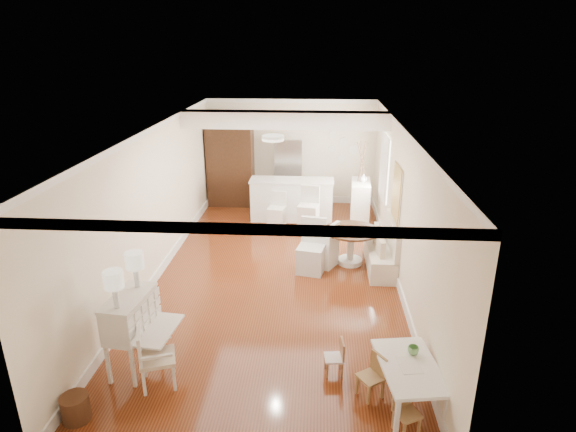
# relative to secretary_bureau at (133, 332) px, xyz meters

# --- Properties ---
(room) EXTENTS (9.00, 9.04, 2.82)m
(room) POSITION_rel_secretary_bureau_xyz_m (1.74, 3.16, 1.43)
(room) COLOR brown
(room) RESTS_ON ground
(secretary_bureau) EXTENTS (0.95, 0.97, 1.10)m
(secretary_bureau) POSITION_rel_secretary_bureau_xyz_m (0.00, 0.00, 0.00)
(secretary_bureau) COLOR silver
(secretary_bureau) RESTS_ON ground
(gustavian_armchair) EXTENTS (0.61, 0.61, 0.83)m
(gustavian_armchair) POSITION_rel_secretary_bureau_xyz_m (0.43, -0.32, -0.14)
(gustavian_armchair) COLOR silver
(gustavian_armchair) RESTS_ON ground
(wicker_basket) EXTENTS (0.43, 0.43, 0.33)m
(wicker_basket) POSITION_rel_secretary_bureau_xyz_m (-0.35, -1.01, -0.39)
(wicker_basket) COLOR #4D2B18
(wicker_basket) RESTS_ON ground
(kids_table) EXTENTS (0.84, 1.22, 0.56)m
(kids_table) POSITION_rel_secretary_bureau_xyz_m (3.60, -0.48, -0.27)
(kids_table) COLOR white
(kids_table) RESTS_ON ground
(kids_chair_a) EXTENTS (0.39, 0.39, 0.59)m
(kids_chair_a) POSITION_rel_secretary_bureau_xyz_m (3.16, -0.38, -0.26)
(kids_chair_a) COLOR #A07948
(kids_chair_a) RESTS_ON ground
(kids_chair_b) EXTENTS (0.28, 0.28, 0.52)m
(kids_chair_b) POSITION_rel_secretary_bureau_xyz_m (2.71, 0.03, -0.29)
(kids_chair_b) COLOR #956743
(kids_chair_b) RESTS_ON ground
(kids_chair_c) EXTENTS (0.35, 0.35, 0.54)m
(kids_chair_c) POSITION_rel_secretary_bureau_xyz_m (3.52, -0.95, -0.28)
(kids_chair_c) COLOR #A17649
(kids_chair_c) RESTS_ON ground
(banquette) EXTENTS (0.52, 1.60, 0.98)m
(banquette) POSITION_rel_secretary_bureau_xyz_m (3.69, 3.34, -0.06)
(banquette) COLOR silver
(banquette) RESTS_ON ground
(dining_table) EXTENTS (1.40, 1.40, 0.73)m
(dining_table) POSITION_rel_secretary_bureau_xyz_m (3.12, 3.48, -0.19)
(dining_table) COLOR #492917
(dining_table) RESTS_ON ground
(slip_chair_near) EXTENTS (0.59, 0.61, 1.04)m
(slip_chair_near) POSITION_rel_secretary_bureau_xyz_m (2.34, 3.07, -0.03)
(slip_chair_near) COLOR silver
(slip_chair_near) RESTS_ON ground
(slip_chair_far) EXTENTS (0.61, 0.60, 0.92)m
(slip_chair_far) POSITION_rel_secretary_bureau_xyz_m (2.59, 3.37, -0.09)
(slip_chair_far) COLOR white
(slip_chair_far) RESTS_ON ground
(breakfast_counter) EXTENTS (2.05, 0.65, 1.03)m
(breakfast_counter) POSITION_rel_secretary_bureau_xyz_m (1.80, 5.94, -0.04)
(breakfast_counter) COLOR white
(breakfast_counter) RESTS_ON ground
(bar_stool_left) EXTENTS (0.43, 0.43, 0.94)m
(bar_stool_left) POSITION_rel_secretary_bureau_xyz_m (1.50, 5.11, -0.08)
(bar_stool_left) COLOR white
(bar_stool_left) RESTS_ON ground
(bar_stool_right) EXTENTS (0.51, 0.51, 1.09)m
(bar_stool_right) POSITION_rel_secretary_bureau_xyz_m (2.24, 5.07, -0.00)
(bar_stool_right) COLOR white
(bar_stool_right) RESTS_ON ground
(pantry_cabinet) EXTENTS (1.20, 0.60, 2.30)m
(pantry_cabinet) POSITION_rel_secretary_bureau_xyz_m (0.10, 7.02, 0.60)
(pantry_cabinet) COLOR #381E11
(pantry_cabinet) RESTS_ON ground
(fridge) EXTENTS (0.75, 0.65, 1.80)m
(fridge) POSITION_rel_secretary_bureau_xyz_m (2.00, 6.99, 0.35)
(fridge) COLOR silver
(fridge) RESTS_ON ground
(sideboard) EXTENTS (0.51, 1.04, 0.97)m
(sideboard) POSITION_rel_secretary_bureau_xyz_m (3.50, 6.08, -0.07)
(sideboard) COLOR white
(sideboard) RESTS_ON ground
(pencil_cup) EXTENTS (0.16, 0.16, 0.11)m
(pencil_cup) POSITION_rel_secretary_bureau_xyz_m (3.68, -0.25, 0.07)
(pencil_cup) COLOR #69A862
(pencil_cup) RESTS_ON kids_table
(branch_vase) EXTENTS (0.24, 0.24, 0.19)m
(branch_vase) POSITION_rel_secretary_bureau_xyz_m (3.55, 6.09, 0.51)
(branch_vase) COLOR white
(branch_vase) RESTS_ON sideboard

